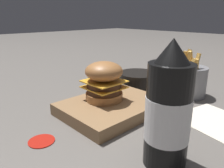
# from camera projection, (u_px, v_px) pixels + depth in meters

# --- Properties ---
(ground_plane) EXTENTS (6.00, 6.00, 0.00)m
(ground_plane) POSITION_uv_depth(u_px,v_px,m) (109.00, 111.00, 0.62)
(ground_plane) COLOR #5B5651
(serving_board) EXTENTS (0.27, 0.20, 0.03)m
(serving_board) POSITION_uv_depth(u_px,v_px,m) (112.00, 107.00, 0.60)
(serving_board) COLOR olive
(serving_board) RESTS_ON ground_plane
(burger) EXTENTS (0.10, 0.10, 0.11)m
(burger) POSITION_uv_depth(u_px,v_px,m) (104.00, 81.00, 0.60)
(burger) COLOR #9E6638
(burger) RESTS_ON serving_board
(ketchup_bottle) EXTENTS (0.08, 0.08, 0.22)m
(ketchup_bottle) POSITION_uv_depth(u_px,v_px,m) (168.00, 112.00, 0.37)
(ketchup_bottle) COLOR black
(ketchup_bottle) RESTS_ON ground_plane
(fries_basket) EXTENTS (0.11, 0.11, 0.15)m
(fries_basket) POSITION_uv_depth(u_px,v_px,m) (189.00, 80.00, 0.72)
(fries_basket) COLOR slate
(fries_basket) RESTS_ON ground_plane
(side_bowl) EXTENTS (0.15, 0.15, 0.05)m
(side_bowl) POSITION_uv_depth(u_px,v_px,m) (138.00, 79.00, 0.82)
(side_bowl) COLOR black
(side_bowl) RESTS_ON ground_plane
(ketchup_puddle) EXTENTS (0.06, 0.06, 0.00)m
(ketchup_puddle) POSITION_uv_depth(u_px,v_px,m) (41.00, 141.00, 0.46)
(ketchup_puddle) COLOR #B21E14
(ketchup_puddle) RESTS_ON ground_plane
(parchment_square) EXTENTS (0.19, 0.19, 0.00)m
(parchment_square) POSITION_uv_depth(u_px,v_px,m) (214.00, 120.00, 0.56)
(parchment_square) COLOR beige
(parchment_square) RESTS_ON ground_plane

